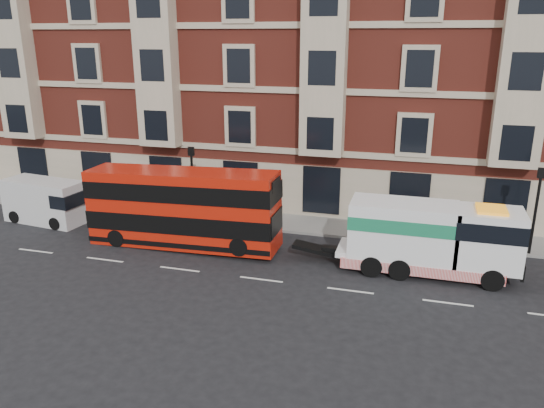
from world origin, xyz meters
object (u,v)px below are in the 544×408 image
at_px(box_van, 45,201).
at_px(pedestrian, 67,192).
at_px(tow_truck, 428,238).
at_px(double_decker_bus, 183,207).

xyz_separation_m(box_van, pedestrian, (-0.62, 2.82, -0.27)).
relative_size(tow_truck, pedestrian, 4.97).
relative_size(double_decker_bus, pedestrian, 6.21).
distance_m(tow_truck, box_van, 21.54).
height_order(tow_truck, box_van, tow_truck).
bearing_deg(double_decker_bus, box_van, 172.08).
height_order(tow_truck, pedestrian, tow_truck).
bearing_deg(tow_truck, double_decker_bus, 180.00).
relative_size(double_decker_bus, tow_truck, 1.25).
bearing_deg(tow_truck, box_van, 176.50).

